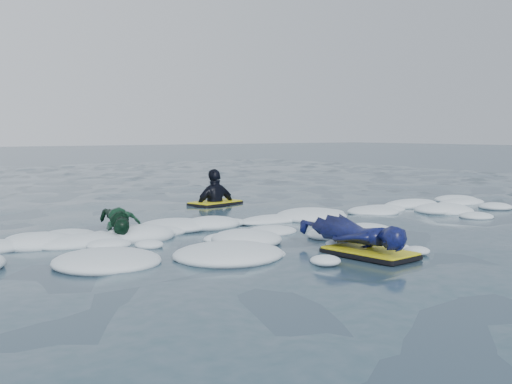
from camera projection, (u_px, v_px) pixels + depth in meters
ground at (314, 239)px, 8.55m from camera, size 120.00×120.00×0.00m
foam_band at (268, 230)px, 9.38m from camera, size 12.00×3.10×0.30m
prone_woman_unit at (356, 236)px, 7.51m from camera, size 0.69×1.63×0.42m
prone_child_unit at (121, 223)px, 8.58m from camera, size 0.85×1.18×0.41m
waiting_rider_unit at (215, 208)px, 12.53m from camera, size 1.15×0.80×1.56m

